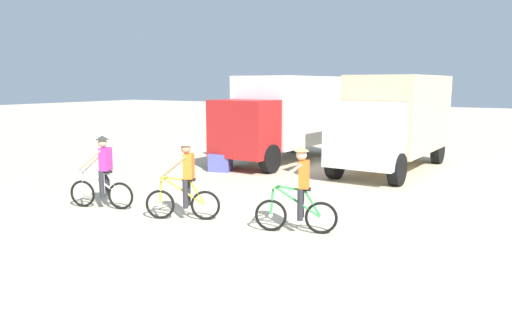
% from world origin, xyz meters
% --- Properties ---
extents(ground_plane, '(120.00, 120.00, 0.00)m').
position_xyz_m(ground_plane, '(0.00, 0.00, 0.00)').
color(ground_plane, beige).
extents(box_truck_avon_van, '(2.74, 6.87, 3.35)m').
position_xyz_m(box_truck_avon_van, '(-2.64, 10.00, 1.87)').
color(box_truck_avon_van, white).
rests_on(box_truck_avon_van, ground).
extents(box_truck_tan_camper, '(2.75, 6.87, 3.35)m').
position_xyz_m(box_truck_tan_camper, '(1.69, 10.11, 1.87)').
color(box_truck_tan_camper, '#CCB78E').
rests_on(box_truck_tan_camper, ground).
extents(cyclist_orange_shirt, '(1.67, 0.68, 1.82)m').
position_xyz_m(cyclist_orange_shirt, '(-3.04, 0.93, 0.85)').
color(cyclist_orange_shirt, black).
rests_on(cyclist_orange_shirt, ground).
extents(cyclist_cowboy_hat, '(1.59, 0.85, 1.82)m').
position_xyz_m(cyclist_cowboy_hat, '(-0.65, 1.16, 0.85)').
color(cyclist_cowboy_hat, black).
rests_on(cyclist_cowboy_hat, ground).
extents(cyclist_near_camera, '(1.65, 0.73, 1.82)m').
position_xyz_m(cyclist_near_camera, '(2.00, 1.57, 0.85)').
color(cyclist_near_camera, black).
rests_on(cyclist_near_camera, ground).
extents(supply_crate, '(0.90, 0.84, 0.63)m').
position_xyz_m(supply_crate, '(-3.48, 6.68, 0.31)').
color(supply_crate, '#4C5199').
rests_on(supply_crate, ground).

